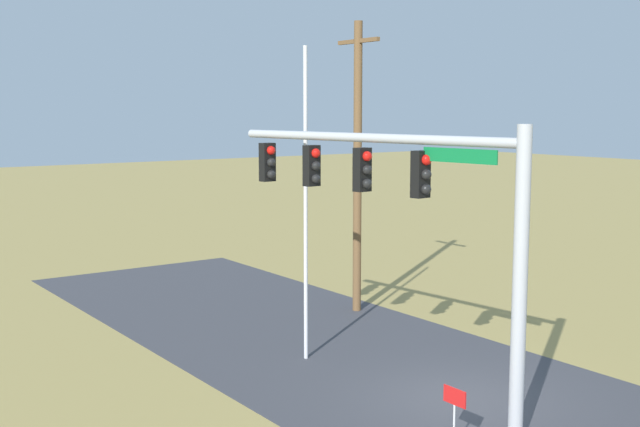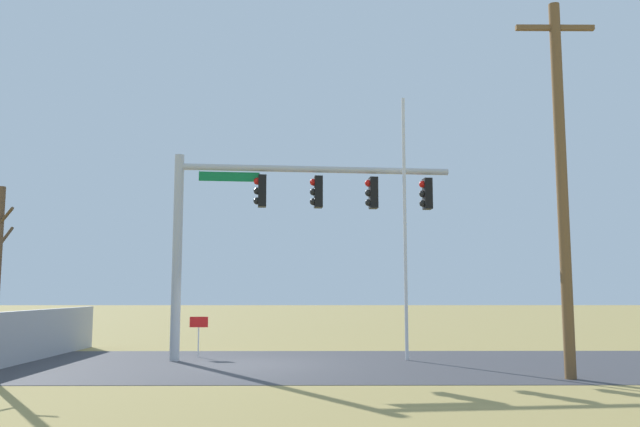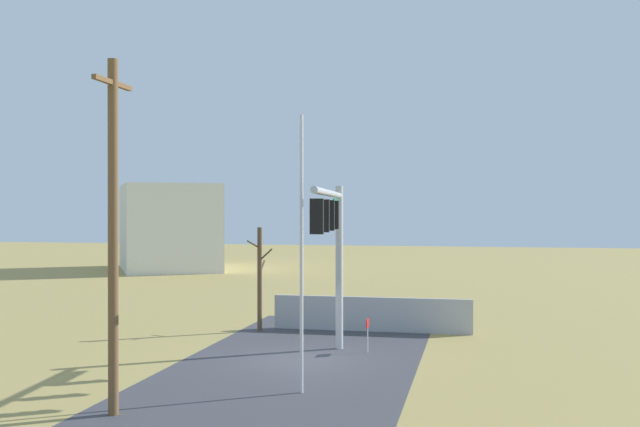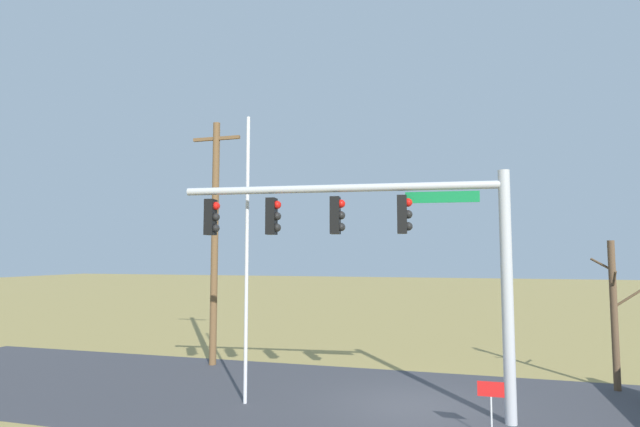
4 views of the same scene
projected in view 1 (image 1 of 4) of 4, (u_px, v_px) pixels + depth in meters
ground_plane at (459, 400)px, 17.61m from camera, size 160.00×160.00×0.00m
road_surface at (347, 355)px, 20.84m from camera, size 28.00×8.00×0.01m
signal_mast at (406, 199)px, 16.76m from camera, size 8.31×1.10×6.03m
flagpole at (306, 206)px, 20.03m from camera, size 0.10×0.10×7.83m
utility_pole at (358, 163)px, 24.84m from camera, size 1.90×0.26×8.94m
open_sign at (455, 404)px, 14.82m from camera, size 0.56×0.04×1.22m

